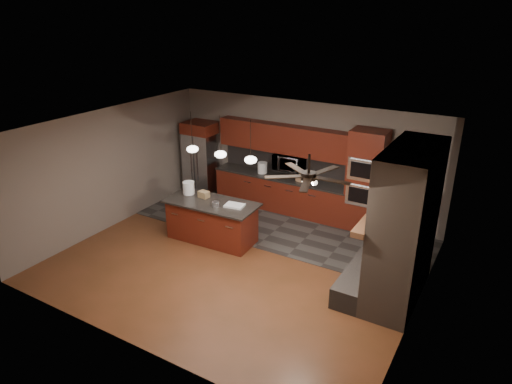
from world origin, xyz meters
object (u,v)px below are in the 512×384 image
Objects in this scene: refrigerator at (202,158)px; white_bucket at (189,188)px; kitchen_island at (212,221)px; oven_tower at (366,181)px; paint_tray at (235,206)px; counter_bucket at (262,168)px; counter_box at (300,177)px; cardboard_box at (204,194)px; paint_can at (216,204)px; microwave at (289,162)px.

refrigerator is 7.05× the size of white_bucket.
kitchen_island is 0.94m from white_bucket.
kitchen_island is at bearing -49.36° from refrigerator.
paint_tray is (-2.15, -2.18, -0.25)m from oven_tower.
kitchen_island is 7.38× the size of white_bucket.
counter_bucket reaches higher than kitchen_island.
refrigerator is 10.38× the size of counter_box.
counter_bucket is (0.30, 2.12, 0.05)m from cardboard_box.
white_bucket is at bearing -117.15° from counter_box.
paint_tray is at bearing -134.59° from oven_tower.
counter_bucket is (-2.71, 0.01, -0.15)m from oven_tower.
kitchen_island is at bearing -90.25° from counter_bucket.
cardboard_box is (-0.51, 0.27, 0.02)m from paint_can.
counter_box is at bearing -2.62° from counter_bucket.
paint_can is 0.38× the size of paint_tray.
oven_tower reaches higher than paint_can.
oven_tower is 4.03m from white_bucket.
white_bucket is (-0.71, 0.13, 0.60)m from kitchen_island.
counter_bucket is at bearing 71.12° from white_bucket.
paint_tray reaches higher than kitchen_island.
oven_tower is 3.68m from cardboard_box.
refrigerator is at bearing -177.11° from microwave.
white_bucket is at bearing 166.78° from kitchen_island.
paint_tray is (0.57, 0.06, 0.47)m from kitchen_island.
paint_tray is at bearing 2.59° from cardboard_box.
kitchen_island is 13.55× the size of paint_can.
counter_box is (2.96, 0.03, -0.01)m from refrigerator.
cardboard_box is at bearing -0.24° from white_bucket.
oven_tower reaches higher than kitchen_island.
microwave is 0.48m from counter_box.
white_bucket is at bearing -148.44° from oven_tower.
counter_bucket is at bearing 87.16° from kitchen_island.
refrigerator is 3.22m from paint_tray.
refrigerator reaches higher than paint_tray.
kitchen_island is 0.57m from paint_can.
kitchen_island is 7.56× the size of counter_bucket.
refrigerator is 2.96m from counter_box.
refrigerator is 4.98× the size of paint_tray.
paint_tray is at bearing -89.78° from counter_box.
oven_tower is 3.07m from paint_tray.
white_bucket reaches higher than kitchen_island.
paint_tray is at bearing 29.69° from paint_can.
paint_tray is at bearing -75.56° from counter_bucket.
refrigerator is 8.85× the size of cardboard_box.
kitchen_island is at bearing -102.45° from counter_box.
counter_bucket is (0.72, 2.11, -0.02)m from white_bucket.
cardboard_box reaches higher than paint_can.
cardboard_box is at bearing 166.55° from paint_tray.
counter_bucket is at bearing 179.84° from oven_tower.
cardboard_box is 2.14m from counter_bucket.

